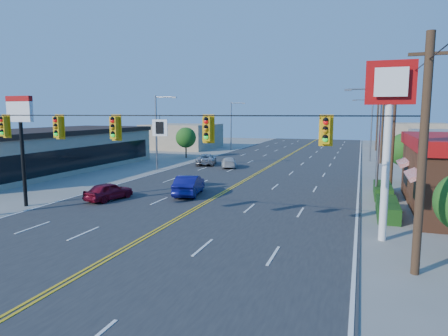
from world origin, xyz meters
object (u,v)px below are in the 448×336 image
(car_magenta, at_px, (109,192))
(car_silver, at_px, (206,160))
(kfc_pylon, at_px, (389,115))
(car_blue, at_px, (189,186))
(pizza_hut_sign, at_px, (21,128))
(signal_span, at_px, (135,140))
(car_white, at_px, (229,163))

(car_magenta, distance_m, car_silver, 20.46)
(kfc_pylon, height_order, car_blue, kfc_pylon)
(pizza_hut_sign, bearing_deg, signal_span, -20.19)
(signal_span, xyz_separation_m, car_blue, (-2.05, 10.68, -4.14))
(car_white, bearing_deg, kfc_pylon, 104.55)
(car_white, bearing_deg, car_blue, 77.54)
(signal_span, relative_size, car_white, 6.11)
(car_magenta, distance_m, car_blue, 5.77)
(car_magenta, bearing_deg, signal_span, 145.42)
(kfc_pylon, xyz_separation_m, car_magenta, (-17.78, 3.20, -5.42))
(signal_span, height_order, kfc_pylon, signal_span)
(car_magenta, bearing_deg, pizza_hut_sign, 49.90)
(kfc_pylon, bearing_deg, car_white, 124.38)
(pizza_hut_sign, relative_size, car_silver, 1.47)
(pizza_hut_sign, height_order, car_blue, pizza_hut_sign)
(signal_span, xyz_separation_m, car_white, (-4.06, 26.18, -4.31))
(car_silver, bearing_deg, car_white, 140.09)
(kfc_pylon, height_order, car_magenta, kfc_pylon)
(car_white, bearing_deg, signal_span, 78.98)
(kfc_pylon, distance_m, car_blue, 15.69)
(signal_span, bearing_deg, kfc_pylon, 19.78)
(signal_span, xyz_separation_m, kfc_pylon, (11.12, 4.00, 1.16))
(car_white, height_order, car_silver, car_silver)
(pizza_hut_sign, relative_size, car_magenta, 1.87)
(kfc_pylon, distance_m, pizza_hut_sign, 22.02)
(car_blue, bearing_deg, signal_span, 89.33)
(car_silver, bearing_deg, signal_span, 88.95)
(car_blue, bearing_deg, car_white, -94.19)
(signal_span, relative_size, kfc_pylon, 2.86)
(signal_span, relative_size, car_blue, 5.40)
(signal_span, bearing_deg, car_magenta, 132.77)
(kfc_pylon, xyz_separation_m, car_white, (-15.18, 22.18, -5.47))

